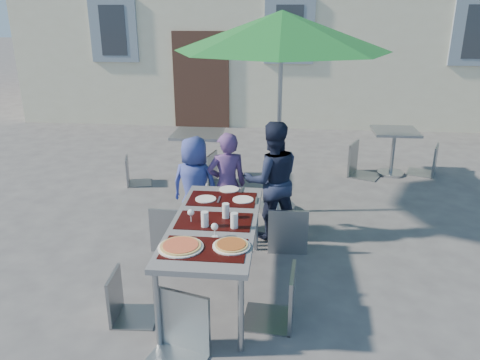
# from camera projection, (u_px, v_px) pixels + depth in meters

# --- Properties ---
(ground) EXTENTS (90.00, 90.00, 0.00)m
(ground) POSITION_uv_depth(u_px,v_px,m) (278.00, 333.00, 4.05)
(ground) COLOR #474649
(ground) RESTS_ON ground
(dining_table) EXTENTS (0.80, 1.85, 0.76)m
(dining_table) POSITION_uv_depth(u_px,v_px,m) (214.00, 226.00, 4.44)
(dining_table) COLOR #4B4C51
(dining_table) RESTS_ON ground
(pizza_near_left) EXTENTS (0.38, 0.38, 0.03)m
(pizza_near_left) POSITION_uv_depth(u_px,v_px,m) (181.00, 246.00, 3.91)
(pizza_near_left) COLOR white
(pizza_near_left) RESTS_ON dining_table
(pizza_near_right) EXTENTS (0.32, 0.32, 0.03)m
(pizza_near_right) POSITION_uv_depth(u_px,v_px,m) (231.00, 245.00, 3.93)
(pizza_near_right) COLOR white
(pizza_near_right) RESTS_ON dining_table
(glassware) EXTENTS (0.49, 0.47, 0.15)m
(glassware) POSITION_uv_depth(u_px,v_px,m) (218.00, 218.00, 4.31)
(glassware) COLOR silver
(glassware) RESTS_ON dining_table
(place_settings) EXTENTS (0.65, 0.53, 0.01)m
(place_settings) POSITION_uv_depth(u_px,v_px,m) (226.00, 196.00, 5.00)
(place_settings) COLOR white
(place_settings) RESTS_ON dining_table
(child_0) EXTENTS (0.67, 0.51, 1.23)m
(child_0) POSITION_uv_depth(u_px,v_px,m) (195.00, 186.00, 5.68)
(child_0) COLOR #34408F
(child_0) RESTS_ON ground
(child_1) EXTENTS (0.55, 0.44, 1.30)m
(child_1) POSITION_uv_depth(u_px,v_px,m) (227.00, 185.00, 5.62)
(child_1) COLOR #543771
(child_1) RESTS_ON ground
(child_2) EXTENTS (0.78, 0.57, 1.44)m
(child_2) POSITION_uv_depth(u_px,v_px,m) (272.00, 181.00, 5.57)
(child_2) COLOR #1B223C
(child_2) RESTS_ON ground
(chair_0) EXTENTS (0.46, 0.47, 1.01)m
(chair_0) POSITION_uv_depth(u_px,v_px,m) (170.00, 201.00, 5.29)
(chair_0) COLOR gray
(chair_0) RESTS_ON ground
(chair_1) EXTENTS (0.47, 0.48, 0.90)m
(chair_1) POSITION_uv_depth(u_px,v_px,m) (236.00, 199.00, 5.53)
(chair_1) COLOR gray
(chair_1) RESTS_ON ground
(chair_2) EXTENTS (0.46, 0.47, 1.02)m
(chair_2) POSITION_uv_depth(u_px,v_px,m) (289.00, 202.00, 5.26)
(chair_2) COLOR gray
(chair_2) RESTS_ON ground
(chair_3) EXTENTS (0.40, 0.40, 0.85)m
(chair_3) POSITION_uv_depth(u_px,v_px,m) (122.00, 270.00, 4.08)
(chair_3) COLOR gray
(chair_3) RESTS_ON ground
(chair_4) EXTENTS (0.47, 0.46, 0.98)m
(chair_4) POSITION_uv_depth(u_px,v_px,m) (281.00, 265.00, 4.01)
(chair_4) COLOR gray
(chair_4) RESTS_ON ground
(chair_5) EXTENTS (0.57, 0.57, 1.03)m
(chair_5) POSITION_uv_depth(u_px,v_px,m) (175.00, 292.00, 3.55)
(chair_5) COLOR #949B9F
(chair_5) RESTS_ON ground
(patio_umbrella) EXTENTS (2.70, 2.70, 2.64)m
(patio_umbrella) POSITION_uv_depth(u_px,v_px,m) (282.00, 33.00, 5.68)
(patio_umbrella) COLOR #B0B2B8
(patio_umbrella) RESTS_ON ground
(cafe_table_0) EXTENTS (0.76, 0.76, 0.82)m
(cafe_table_0) POSITION_uv_depth(u_px,v_px,m) (198.00, 147.00, 7.44)
(cafe_table_0) COLOR #B0B2B8
(cafe_table_0) RESTS_ON ground
(bg_chair_l_0) EXTENTS (0.46, 0.46, 0.84)m
(bg_chair_l_0) POSITION_uv_depth(u_px,v_px,m) (132.00, 155.00, 7.37)
(bg_chair_l_0) COLOR gray
(bg_chair_l_0) RESTS_ON ground
(bg_chair_r_0) EXTENTS (0.50, 0.50, 0.95)m
(bg_chair_r_0) POSITION_uv_depth(u_px,v_px,m) (206.00, 150.00, 7.39)
(bg_chair_r_0) COLOR gray
(bg_chair_r_0) RESTS_ON ground
(cafe_table_1) EXTENTS (0.72, 0.72, 0.77)m
(cafe_table_1) POSITION_uv_depth(u_px,v_px,m) (394.00, 144.00, 7.78)
(cafe_table_1) COLOR #B0B2B8
(cafe_table_1) RESTS_ON ground
(bg_chair_l_1) EXTENTS (0.62, 0.62, 1.05)m
(bg_chair_l_1) POSITION_uv_depth(u_px,v_px,m) (361.00, 139.00, 7.72)
(bg_chair_l_1) COLOR gray
(bg_chair_l_1) RESTS_ON ground
(bg_chair_r_1) EXTENTS (0.56, 0.56, 0.97)m
(bg_chair_r_1) POSITION_uv_depth(u_px,v_px,m) (431.00, 142.00, 7.78)
(bg_chair_r_1) COLOR gray
(bg_chair_r_1) RESTS_ON ground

